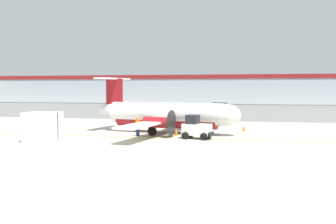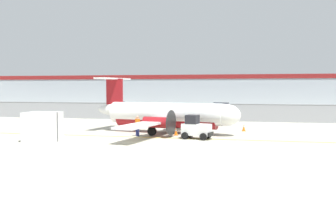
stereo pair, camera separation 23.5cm
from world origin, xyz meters
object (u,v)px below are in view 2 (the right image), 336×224
at_px(ground_crew_worker, 138,125).
at_px(parked_car_3, 220,108).
at_px(parked_car_4, 249,111).
at_px(parked_car_2, 177,109).
at_px(parked_car_5, 303,112).
at_px(parked_car_1, 133,109).
at_px(traffic_cone_near_right, 244,128).
at_px(cargo_container, 43,127).
at_px(traffic_cone_near_left, 176,132).
at_px(baggage_tug, 196,128).
at_px(commuter_airplane, 168,115).
at_px(parked_car_0, 118,106).

height_order(ground_crew_worker, parked_car_3, same).
distance_m(ground_crew_worker, parked_car_4, 22.61).
bearing_deg(parked_car_2, parked_car_5, -11.72).
bearing_deg(parked_car_3, ground_crew_worker, 86.70).
bearing_deg(parked_car_3, parked_car_2, 49.61).
height_order(parked_car_1, parked_car_2, same).
bearing_deg(traffic_cone_near_right, parked_car_5, 65.05).
relative_size(ground_crew_worker, cargo_container, 0.70).
relative_size(traffic_cone_near_right, parked_car_3, 0.15).
bearing_deg(parked_car_2, parked_car_3, 40.24).
bearing_deg(cargo_container, parked_car_1, 92.99).
distance_m(ground_crew_worker, traffic_cone_near_left, 3.30).
distance_m(parked_car_3, parked_car_5, 13.87).
height_order(baggage_tug, parked_car_1, baggage_tug).
distance_m(commuter_airplane, traffic_cone_near_right, 7.27).
relative_size(cargo_container, parked_car_4, 0.57).
relative_size(traffic_cone_near_left, parked_car_5, 0.15).
height_order(commuter_airplane, parked_car_1, commuter_airplane).
height_order(baggage_tug, parked_car_2, baggage_tug).
bearing_deg(traffic_cone_near_right, cargo_container, -145.97).
xyz_separation_m(commuter_airplane, parked_car_1, (-9.84, 21.01, -0.71)).
bearing_deg(parked_car_1, parked_car_5, -4.00).
height_order(parked_car_1, parked_car_3, same).
xyz_separation_m(ground_crew_worker, parked_car_3, (4.63, 29.42, -0.06)).
height_order(traffic_cone_near_right, parked_car_1, parked_car_1).
bearing_deg(parked_car_3, parked_car_1, 30.69).
xyz_separation_m(traffic_cone_near_right, parked_car_1, (-16.37, 18.08, 0.58)).
distance_m(commuter_airplane, parked_car_5, 23.38).
xyz_separation_m(parked_car_0, parked_car_4, (21.59, -9.29, 0.00)).
bearing_deg(parked_car_0, parked_car_1, -54.41).
bearing_deg(cargo_container, baggage_tug, 18.30).
xyz_separation_m(baggage_tug, traffic_cone_near_left, (-1.95, 1.83, -0.54)).
distance_m(baggage_tug, traffic_cone_near_left, 2.73).
distance_m(ground_crew_worker, parked_car_0, 32.56).
height_order(cargo_container, parked_car_0, cargo_container).
distance_m(commuter_airplane, ground_crew_worker, 3.36).
height_order(baggage_tug, parked_car_0, baggage_tug).
xyz_separation_m(parked_car_0, parked_car_3, (17.21, -0.60, 0.00)).
relative_size(baggage_tug, traffic_cone_near_left, 3.91).
relative_size(baggage_tug, parked_car_5, 0.59).
relative_size(commuter_airplane, cargo_container, 6.56).
bearing_deg(commuter_airplane, traffic_cone_near_right, 34.85).
relative_size(ground_crew_worker, parked_car_4, 0.39).
distance_m(ground_crew_worker, traffic_cone_near_right, 10.21).
bearing_deg(parked_car_0, parked_car_4, -24.34).
xyz_separation_m(baggage_tug, parked_car_5, (10.98, 21.96, 0.04)).
height_order(baggage_tug, traffic_cone_near_right, baggage_tug).
xyz_separation_m(parked_car_2, parked_car_4, (10.22, -3.04, 0.00)).
height_order(ground_crew_worker, parked_car_5, same).
bearing_deg(parked_car_2, commuter_airplane, -85.02).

